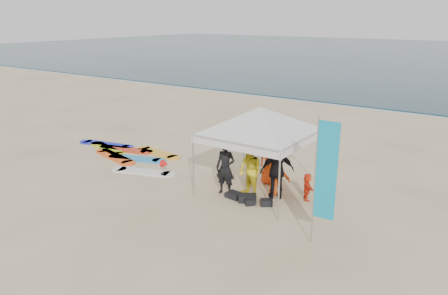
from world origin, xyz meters
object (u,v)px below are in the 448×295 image
Objects in this scene: person_black_b at (277,171)px; canopy_tent at (260,107)px; person_seated at (307,187)px; feather_flag at (325,173)px; person_yellow at (250,171)px; person_black_a at (225,168)px; person_orange_a at (275,171)px; surfboard_spread at (126,154)px; person_orange_b at (271,160)px; marker_pennant at (165,164)px.

canopy_tent reaches higher than person_black_b.
person_seated is 0.26× the size of feather_flag.
canopy_tent is (-1.61, -0.25, 2.38)m from person_seated.
person_black_a is at bearing -143.65° from person_yellow.
canopy_tent is (-0.76, 0.18, 1.90)m from person_black_b.
person_orange_a is (1.36, 0.82, -0.07)m from person_black_a.
person_black_a is at bearing 78.59° from person_seated.
person_black_b is (0.18, -0.22, 0.10)m from person_orange_a.
person_orange_a is (0.59, 0.57, -0.04)m from person_yellow.
person_black_b is 7.34m from surfboard_spread.
canopy_tent reaches higher than person_orange_a.
feather_flag is 10.09m from surfboard_spread.
feather_flag is at bearing 97.85° from person_black_b.
person_orange_b is 2.13m from canopy_tent.
canopy_tent is 0.70× the size of surfboard_spread.
feather_flag is at bearing 132.33° from person_orange_b.
person_black_a reaches higher than surfboard_spread.
marker_pennant is at bearing 167.56° from feather_flag.
canopy_tent reaches higher than marker_pennant.
person_yellow is 0.51× the size of feather_flag.
person_orange_b reaches higher than surfboard_spread.
person_orange_b is (-0.77, 0.99, -0.08)m from person_black_b.
person_black_b is 2.11× the size of person_seated.
feather_flag reaches higher than person_yellow.
feather_flag is (1.47, -2.45, 1.51)m from person_seated.
person_orange_a is 2.56× the size of marker_pennant.
person_yellow is 6.61m from surfboard_spread.
person_orange_b is at bearing 4.70° from surfboard_spread.
person_orange_a is 7.14m from surfboard_spread.
person_seated is 3.23m from feather_flag.
person_seated is (0.85, 0.43, -0.48)m from person_black_b.
person_orange_a is 0.89× the size of person_black_b.
person_black_b is (0.77, 0.35, 0.07)m from person_yellow.
person_orange_a is at bearing 66.93° from person_seated.
person_orange_a reaches higher than surfboard_spread.
person_black_b is at bearing 124.44° from person_orange_b.
canopy_tent reaches higher than person_black_a.
person_black_a is 1.04× the size of person_yellow.
person_seated is at bearing 15.36° from person_black_a.
surfboard_spread is (-6.51, -0.53, -0.81)m from person_orange_b.
surfboard_spread is (-8.12, 0.02, -0.40)m from person_seated.
person_yellow is at bearing 81.00° from person_seated.
person_black_b is at bearing 42.75° from person_yellow.
surfboard_spread is (-3.12, 1.04, -0.46)m from marker_pennant.
surfboard_spread is at bearing 54.97° from person_seated.
person_seated is at bearing 120.98° from feather_flag.
person_yellow is 0.40× the size of canopy_tent.
person_orange_a is 0.30m from person_black_b.
feather_flag is (2.50, -2.23, 1.13)m from person_orange_a.
person_yellow is at bearing 46.99° from person_orange_a.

